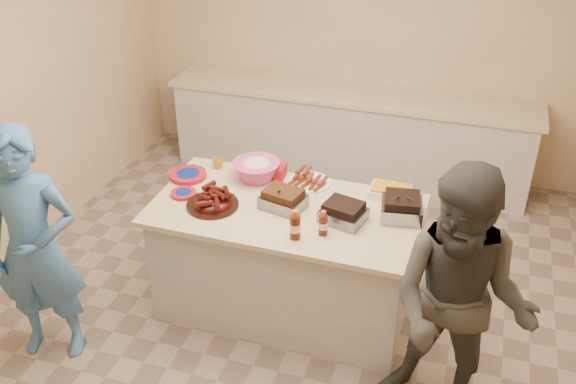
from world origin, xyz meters
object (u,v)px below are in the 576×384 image
(plastic_cup, at_px, (218,168))
(rib_platter, at_px, (213,206))
(bbq_bottle_b, at_px, (323,234))
(guest_blue, at_px, (59,345))
(roasting_pan, at_px, (401,217))
(mustard_bottle, at_px, (284,195))
(coleslaw_bowl, at_px, (257,179))
(island, at_px, (286,305))
(bbq_bottle_a, at_px, (295,238))

(plastic_cup, bearing_deg, rib_platter, -71.06)
(bbq_bottle_b, distance_m, guest_blue, 2.05)
(roasting_pan, height_order, guest_blue, roasting_pan)
(mustard_bottle, relative_size, plastic_cup, 1.32)
(coleslaw_bowl, relative_size, plastic_cup, 3.86)
(bbq_bottle_b, distance_m, plastic_cup, 1.17)
(island, relative_size, plastic_cup, 20.53)
(roasting_pan, relative_size, bbq_bottle_a, 1.31)
(bbq_bottle_b, bearing_deg, rib_platter, 173.16)
(coleslaw_bowl, bearing_deg, plastic_cup, 167.75)
(roasting_pan, distance_m, coleslaw_bowl, 1.12)
(bbq_bottle_b, xyz_separation_m, mustard_bottle, (-0.39, 0.38, 0.00))
(rib_platter, bearing_deg, roasting_pan, 11.66)
(rib_platter, relative_size, coleslaw_bowl, 1.05)
(island, xyz_separation_m, rib_platter, (-0.49, -0.13, 0.88))
(island, relative_size, coleslaw_bowl, 5.32)
(mustard_bottle, distance_m, guest_blue, 1.91)
(island, distance_m, bbq_bottle_b, 0.97)
(island, distance_m, mustard_bottle, 0.90)
(roasting_pan, relative_size, bbq_bottle_b, 1.54)
(roasting_pan, distance_m, guest_blue, 2.56)
(rib_platter, distance_m, coleslaw_bowl, 0.47)
(bbq_bottle_b, bearing_deg, bbq_bottle_a, -149.31)
(bbq_bottle_b, height_order, plastic_cup, bbq_bottle_b)
(coleslaw_bowl, distance_m, bbq_bottle_b, 0.85)
(coleslaw_bowl, height_order, plastic_cup, coleslaw_bowl)
(rib_platter, xyz_separation_m, plastic_cup, (-0.18, 0.52, 0.00))
(rib_platter, height_order, bbq_bottle_b, bbq_bottle_b)
(roasting_pan, relative_size, guest_blue, 0.16)
(bbq_bottle_a, xyz_separation_m, mustard_bottle, (-0.23, 0.48, 0.00))
(bbq_bottle_a, bearing_deg, bbq_bottle_b, 30.69)
(rib_platter, bearing_deg, bbq_bottle_a, -16.31)
(island, xyz_separation_m, plastic_cup, (-0.67, 0.39, 0.88))
(rib_platter, bearing_deg, coleslaw_bowl, 70.10)
(bbq_bottle_a, bearing_deg, mustard_bottle, 115.85)
(rib_platter, relative_size, bbq_bottle_b, 2.07)
(roasting_pan, distance_m, bbq_bottle_b, 0.58)
(coleslaw_bowl, xyz_separation_m, mustard_bottle, (0.27, -0.16, 0.00))
(coleslaw_bowl, relative_size, bbq_bottle_a, 1.68)
(rib_platter, bearing_deg, bbq_bottle_b, -6.84)
(rib_platter, xyz_separation_m, coleslaw_bowl, (0.16, 0.45, 0.00))
(coleslaw_bowl, height_order, mustard_bottle, coleslaw_bowl)
(coleslaw_bowl, distance_m, plastic_cup, 0.35)
(bbq_bottle_a, bearing_deg, plastic_cup, 139.62)
(plastic_cup, bearing_deg, coleslaw_bowl, -12.25)
(island, xyz_separation_m, guest_blue, (-1.40, -0.89, 0.00))
(bbq_bottle_b, xyz_separation_m, guest_blue, (-1.73, -0.66, -0.88))
(island, distance_m, rib_platter, 1.02)
(rib_platter, height_order, bbq_bottle_a, bbq_bottle_a)
(bbq_bottle_a, height_order, bbq_bottle_b, bbq_bottle_a)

